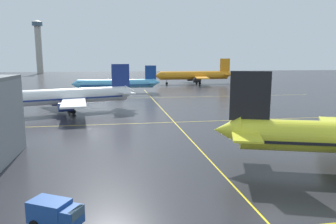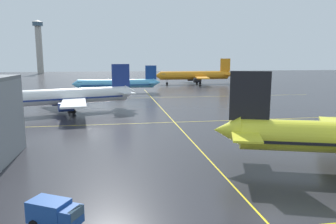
{
  "view_description": "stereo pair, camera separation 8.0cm",
  "coord_description": "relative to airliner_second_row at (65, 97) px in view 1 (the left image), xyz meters",
  "views": [
    {
      "loc": [
        -11.71,
        -22.96,
        12.96
      ],
      "look_at": [
        -2.78,
        31.1,
        3.68
      ],
      "focal_mm": 34.02,
      "sensor_mm": 36.0,
      "label": 1
    },
    {
      "loc": [
        -11.63,
        -22.97,
        12.96
      ],
      "look_at": [
        -2.78,
        31.1,
        3.68
      ],
      "focal_mm": 34.02,
      "sensor_mm": 36.0,
      "label": 2
    }
  ],
  "objects": [
    {
      "name": "ground_plane",
      "position": [
        23.78,
        -55.46,
        -3.93
      ],
      "size": [
        600.0,
        600.0,
        0.0
      ],
      "primitive_type": "plane",
      "color": "#28282D"
    },
    {
      "name": "airliner_second_row",
      "position": [
        0.0,
        0.0,
        0.0
      ],
      "size": [
        36.14,
        30.89,
        11.5
      ],
      "color": "white",
      "rests_on": "ground"
    },
    {
      "name": "airliner_third_row",
      "position": [
        12.7,
        42.1,
        -0.42
      ],
      "size": [
        32.95,
        28.5,
        10.27
      ],
      "color": "#5BB7E5",
      "rests_on": "ground"
    },
    {
      "name": "airliner_far_left_stand",
      "position": [
        51.93,
        78.37,
        0.45
      ],
      "size": [
        41.18,
        35.55,
        12.82
      ],
      "color": "orange",
      "rests_on": "ground"
    },
    {
      "name": "taxiway_markings",
      "position": [
        23.78,
        -15.52,
        -3.92
      ],
      "size": [
        112.5,
        138.4,
        0.01
      ],
      "color": "yellow",
      "rests_on": "ground"
    },
    {
      "name": "service_truck_catering",
      "position": [
        7.23,
        -54.38,
        -2.75
      ],
      "size": [
        4.48,
        3.62,
        2.1
      ],
      "color": "#1E4793",
      "rests_on": "ground"
    },
    {
      "name": "control_tower",
      "position": [
        -51.62,
        211.61,
        21.65
      ],
      "size": [
        8.82,
        8.82,
        44.76
      ],
      "color": "#ADA89E",
      "rests_on": "ground"
    }
  ]
}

